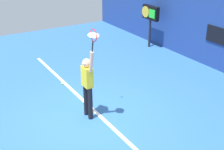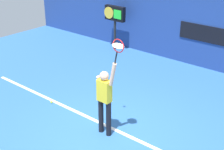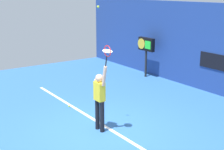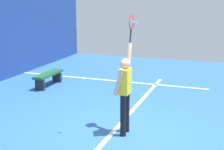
{
  "view_description": "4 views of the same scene",
  "coord_description": "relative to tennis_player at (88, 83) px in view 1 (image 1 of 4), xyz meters",
  "views": [
    {
      "loc": [
        6.37,
        -3.16,
        4.46
      ],
      "look_at": [
        0.34,
        0.52,
        1.27
      ],
      "focal_mm": 48.65,
      "sensor_mm": 36.0,
      "label": 1
    },
    {
      "loc": [
        4.59,
        -5.26,
        4.75
      ],
      "look_at": [
        -0.22,
        0.49,
        1.39
      ],
      "focal_mm": 52.94,
      "sensor_mm": 36.0,
      "label": 2
    },
    {
      "loc": [
        7.3,
        -4.7,
        3.99
      ],
      "look_at": [
        -0.36,
        0.65,
        1.5
      ],
      "focal_mm": 51.82,
      "sensor_mm": 36.0,
      "label": 3
    },
    {
      "loc": [
        -6.57,
        -2.07,
        2.98
      ],
      "look_at": [
        -0.27,
        0.22,
        1.37
      ],
      "focal_mm": 53.27,
      "sensor_mm": 36.0,
      "label": 4
    }
  ],
  "objects": [
    {
      "name": "ground_plane",
      "position": [
        0.04,
        -0.01,
        -1.01
      ],
      "size": [
        18.0,
        18.0,
        0.0
      ],
      "primitive_type": "plane",
      "color": "#2D609E"
    },
    {
      "name": "tennis_player",
      "position": [
        0.0,
        0.0,
        0.0
      ],
      "size": [
        0.61,
        0.31,
        1.99
      ],
      "color": "black",
      "rests_on": "ground_plane"
    },
    {
      "name": "court_baseline",
      "position": [
        0.04,
        0.26,
        -1.0
      ],
      "size": [
        10.0,
        0.1,
        0.01
      ],
      "primitive_type": "cube",
      "color": "white",
      "rests_on": "ground_plane"
    },
    {
      "name": "scoreboard_clock",
      "position": [
        -3.82,
        5.02,
        0.44
      ],
      "size": [
        0.96,
        0.2,
        1.84
      ],
      "color": "black",
      "rests_on": "ground_plane"
    },
    {
      "name": "spare_ball",
      "position": [
        -2.23,
        0.15,
        -0.98
      ],
      "size": [
        0.07,
        0.07,
        0.07
      ],
      "primitive_type": "sphere",
      "color": "#CCE033",
      "rests_on": "ground_plane"
    },
    {
      "name": "tennis_racket",
      "position": [
        0.4,
        -0.0,
        1.37
      ],
      "size": [
        0.37,
        0.27,
        0.63
      ],
      "color": "black"
    }
  ]
}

